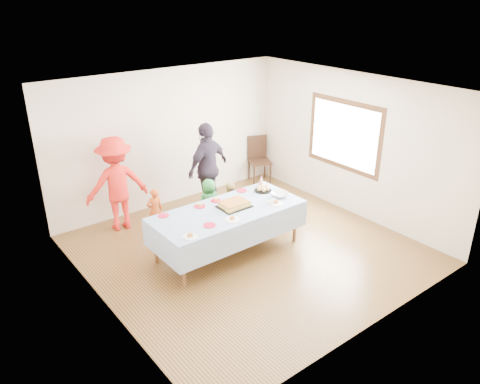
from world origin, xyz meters
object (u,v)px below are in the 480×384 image
object	(u,v)px
party_table	(228,213)
dining_chair	(259,156)
birthday_cake	(234,205)
adult_left	(117,184)

from	to	relation	value
party_table	dining_chair	bearing A→B (deg)	41.13
birthday_cake	adult_left	xyz separation A→B (m)	(-1.18, 1.90, 0.04)
dining_chair	adult_left	xyz separation A→B (m)	(-3.47, -0.21, 0.29)
birthday_cake	adult_left	bearing A→B (deg)	121.80
party_table	birthday_cake	bearing A→B (deg)	6.52
party_table	birthday_cake	world-z (taller)	birthday_cake
party_table	adult_left	xyz separation A→B (m)	(-1.04, 1.92, 0.14)
party_table	birthday_cake	distance (m)	0.17
birthday_cake	adult_left	world-z (taller)	adult_left
birthday_cake	dining_chair	size ratio (longest dim) A/B	0.50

